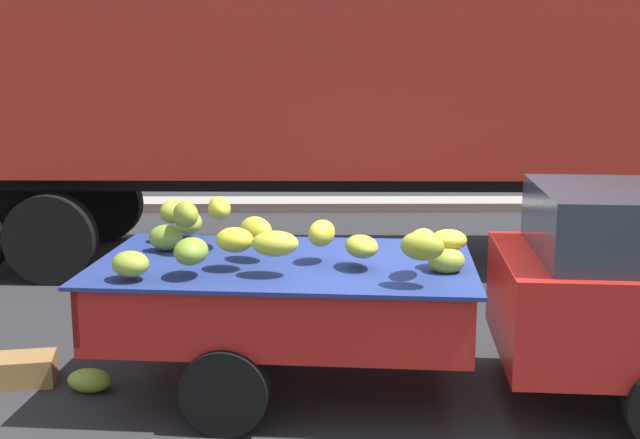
{
  "coord_description": "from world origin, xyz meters",
  "views": [
    {
      "loc": [
        -0.98,
        -6.39,
        2.66
      ],
      "look_at": [
        -0.94,
        0.15,
        1.38
      ],
      "focal_mm": 46.35,
      "sensor_mm": 36.0,
      "label": 1
    }
  ],
  "objects_px": {
    "semi_trailer": "(346,67)",
    "fallen_banana_bunch_near_tailgate": "(89,380)",
    "produce_crate": "(23,370)",
    "pickup_truck": "(548,291)"
  },
  "relations": [
    {
      "from": "semi_trailer",
      "to": "fallen_banana_bunch_near_tailgate",
      "type": "height_order",
      "value": "semi_trailer"
    },
    {
      "from": "semi_trailer",
      "to": "produce_crate",
      "type": "xyz_separation_m",
      "value": [
        -2.83,
        -4.25,
        -2.42
      ]
    },
    {
      "from": "pickup_truck",
      "to": "fallen_banana_bunch_near_tailgate",
      "type": "distance_m",
      "value": 3.71
    },
    {
      "from": "pickup_truck",
      "to": "semi_trailer",
      "type": "xyz_separation_m",
      "value": [
        -1.39,
        4.61,
        1.65
      ]
    },
    {
      "from": "fallen_banana_bunch_near_tailgate",
      "to": "produce_crate",
      "type": "height_order",
      "value": "produce_crate"
    },
    {
      "from": "semi_trailer",
      "to": "produce_crate",
      "type": "distance_m",
      "value": 5.66
    },
    {
      "from": "pickup_truck",
      "to": "produce_crate",
      "type": "relative_size",
      "value": 10.33
    },
    {
      "from": "semi_trailer",
      "to": "fallen_banana_bunch_near_tailgate",
      "type": "xyz_separation_m",
      "value": [
        -2.23,
        -4.44,
        -2.44
      ]
    },
    {
      "from": "pickup_truck",
      "to": "produce_crate",
      "type": "xyz_separation_m",
      "value": [
        -4.23,
        0.36,
        -0.77
      ]
    },
    {
      "from": "pickup_truck",
      "to": "semi_trailer",
      "type": "relative_size",
      "value": 0.45
    }
  ]
}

